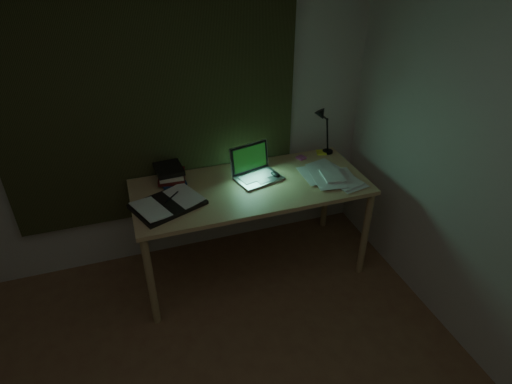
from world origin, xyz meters
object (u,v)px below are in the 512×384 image
Objects in this scene: loose_papers at (325,176)px; open_textbook at (168,204)px; laptop at (259,165)px; book_stack at (170,174)px; desk at (251,228)px; desk_lamp at (330,127)px.

open_textbook is at bearing -179.42° from loose_papers.
laptop is at bearing 164.69° from loose_papers.
open_textbook is at bearing -102.50° from book_stack.
open_textbook is (-0.72, -0.15, -0.10)m from laptop.
desk is at bearing -15.02° from open_textbook.
laptop reaches higher than open_textbook.
desk is 4.85× the size of loose_papers.
book_stack reaches higher than open_textbook.
desk_lamp reaches higher than laptop.
open_textbook is 0.34m from book_stack.
loose_papers is (0.50, -0.14, -0.11)m from laptop.
desk_lamp is (1.36, 0.06, 0.18)m from book_stack.
loose_papers is 0.76× the size of desk_lamp.
desk is 3.71× the size of desk_lamp.
desk_lamp is (0.21, 0.38, 0.23)m from loose_papers.
laptop is 0.68m from book_stack.
loose_papers is (1.15, -0.32, -0.05)m from book_stack.
laptop reaches higher than book_stack.
book_stack is 1.37m from desk_lamp.
desk is 0.54m from laptop.
desk is 1.07m from desk_lamp.
desk is 0.77m from open_textbook.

